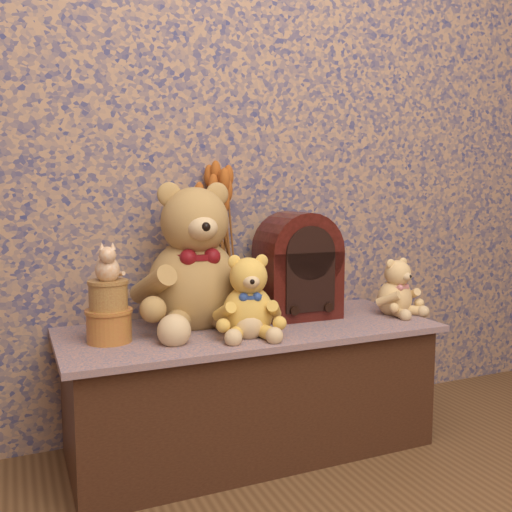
{
  "coord_description": "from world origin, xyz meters",
  "views": [
    {
      "loc": [
        -0.71,
        -0.42,
        0.87
      ],
      "look_at": [
        0.0,
        1.2,
        0.66
      ],
      "focal_mm": 39.56,
      "sensor_mm": 36.0,
      "label": 1
    }
  ],
  "objects_px": {
    "cathedral_radio": "(297,265)",
    "ceramic_vase": "(219,289)",
    "teddy_large": "(193,249)",
    "teddy_medium": "(248,292)",
    "cat_figurine": "(107,261)",
    "biscuit_tin_lower": "(109,326)",
    "teddy_small": "(395,284)"
  },
  "relations": [
    {
      "from": "cathedral_radio",
      "to": "biscuit_tin_lower",
      "type": "height_order",
      "value": "cathedral_radio"
    },
    {
      "from": "ceramic_vase",
      "to": "teddy_large",
      "type": "bearing_deg",
      "value": -143.02
    },
    {
      "from": "ceramic_vase",
      "to": "cat_figurine",
      "type": "height_order",
      "value": "cat_figurine"
    },
    {
      "from": "ceramic_vase",
      "to": "cathedral_radio",
      "type": "bearing_deg",
      "value": -24.07
    },
    {
      "from": "teddy_large",
      "to": "cat_figurine",
      "type": "xyz_separation_m",
      "value": [
        -0.29,
        -0.1,
        -0.01
      ]
    },
    {
      "from": "teddy_large",
      "to": "cathedral_radio",
      "type": "relative_size",
      "value": 1.36
    },
    {
      "from": "teddy_large",
      "to": "biscuit_tin_lower",
      "type": "height_order",
      "value": "teddy_large"
    },
    {
      "from": "biscuit_tin_lower",
      "to": "ceramic_vase",
      "type": "bearing_deg",
      "value": 24.64
    },
    {
      "from": "teddy_large",
      "to": "biscuit_tin_lower",
      "type": "bearing_deg",
      "value": -158.84
    },
    {
      "from": "teddy_small",
      "to": "cathedral_radio",
      "type": "relative_size",
      "value": 0.59
    },
    {
      "from": "ceramic_vase",
      "to": "cat_figurine",
      "type": "distance_m",
      "value": 0.48
    },
    {
      "from": "biscuit_tin_lower",
      "to": "cat_figurine",
      "type": "relative_size",
      "value": 1.12
    },
    {
      "from": "ceramic_vase",
      "to": "biscuit_tin_lower",
      "type": "bearing_deg",
      "value": -155.36
    },
    {
      "from": "cathedral_radio",
      "to": "teddy_large",
      "type": "bearing_deg",
      "value": 177.75
    },
    {
      "from": "ceramic_vase",
      "to": "biscuit_tin_lower",
      "type": "xyz_separation_m",
      "value": [
        -0.42,
        -0.19,
        -0.05
      ]
    },
    {
      "from": "cat_figurine",
      "to": "ceramic_vase",
      "type": "bearing_deg",
      "value": 30.49
    },
    {
      "from": "biscuit_tin_lower",
      "to": "teddy_large",
      "type": "bearing_deg",
      "value": 18.57
    },
    {
      "from": "teddy_medium",
      "to": "cat_figurine",
      "type": "xyz_separation_m",
      "value": [
        -0.41,
        0.09,
        0.11
      ]
    },
    {
      "from": "biscuit_tin_lower",
      "to": "teddy_medium",
      "type": "bearing_deg",
      "value": -11.9
    },
    {
      "from": "ceramic_vase",
      "to": "biscuit_tin_lower",
      "type": "height_order",
      "value": "ceramic_vase"
    },
    {
      "from": "teddy_small",
      "to": "ceramic_vase",
      "type": "relative_size",
      "value": 1.11
    },
    {
      "from": "biscuit_tin_lower",
      "to": "teddy_small",
      "type": "bearing_deg",
      "value": -1.52
    },
    {
      "from": "teddy_medium",
      "to": "teddy_small",
      "type": "height_order",
      "value": "teddy_medium"
    },
    {
      "from": "teddy_small",
      "to": "cathedral_radio",
      "type": "bearing_deg",
      "value": 150.16
    },
    {
      "from": "teddy_small",
      "to": "ceramic_vase",
      "type": "height_order",
      "value": "teddy_small"
    },
    {
      "from": "teddy_large",
      "to": "cathedral_radio",
      "type": "distance_m",
      "value": 0.38
    },
    {
      "from": "teddy_medium",
      "to": "cathedral_radio",
      "type": "distance_m",
      "value": 0.31
    },
    {
      "from": "teddy_medium",
      "to": "teddy_small",
      "type": "relative_size",
      "value": 1.23
    },
    {
      "from": "cat_figurine",
      "to": "teddy_large",
      "type": "bearing_deg",
      "value": 24.42
    },
    {
      "from": "teddy_medium",
      "to": "ceramic_vase",
      "type": "bearing_deg",
      "value": 102.26
    },
    {
      "from": "teddy_medium",
      "to": "teddy_small",
      "type": "distance_m",
      "value": 0.61
    },
    {
      "from": "cathedral_radio",
      "to": "ceramic_vase",
      "type": "xyz_separation_m",
      "value": [
        -0.25,
        0.11,
        -0.09
      ]
    }
  ]
}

